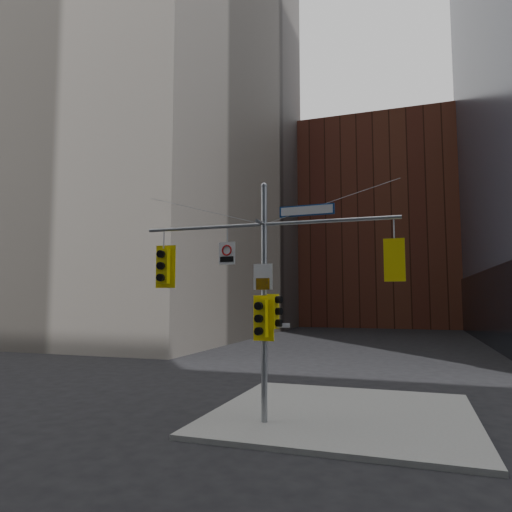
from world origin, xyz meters
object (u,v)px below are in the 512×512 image
Objects in this scene: signal_assembly at (264,276)px; street_sign_blade at (307,210)px; traffic_light_west_arm at (163,266)px; traffic_light_east_arm at (395,260)px; traffic_light_pole_front at (261,318)px; traffic_light_pole_side at (274,311)px; regulatory_sign_arm at (227,253)px.

signal_assembly reaches higher than street_sign_blade.
traffic_light_west_arm reaches higher than traffic_light_east_arm.
traffic_light_pole_front is at bearing 6.19° from traffic_light_east_arm.
street_sign_blade is (-2.46, 0.00, 1.55)m from traffic_light_east_arm.
regulatory_sign_arm is at bearing 102.71° from traffic_light_pole_side.
signal_assembly is at bearing 5.74° from regulatory_sign_arm.
signal_assembly is 3.80m from traffic_light_east_arm.
traffic_light_west_arm reaches higher than regulatory_sign_arm.
regulatory_sign_arm reaches higher than traffic_light_pole_front.
traffic_light_pole_front is (-3.78, -0.27, -1.63)m from traffic_light_east_arm.
traffic_light_pole_front is 2.35m from regulatory_sign_arm.
street_sign_blade is at bearing 2.11° from traffic_light_east_arm.
traffic_light_east_arm is at bearing 7.70° from traffic_light_pole_front.
traffic_light_west_arm is at bearing 101.78° from traffic_light_pole_side.
signal_assembly reaches higher than traffic_light_east_arm.
traffic_light_west_arm is 4.04m from traffic_light_pole_side.
traffic_light_pole_front is at bearing -89.91° from signal_assembly.
traffic_light_west_arm reaches higher than traffic_light_pole_front.
signal_assembly reaches higher than traffic_light_pole_front.
signal_assembly is 7.80× the size of traffic_light_pole_side.
signal_assembly is 5.68× the size of traffic_light_west_arm.
traffic_light_pole_side is 0.76× the size of traffic_light_pole_front.
traffic_light_pole_side reaches higher than traffic_light_pole_front.
traffic_light_west_arm is 7.25m from traffic_light_east_arm.
signal_assembly is 6.79× the size of traffic_light_east_arm.
traffic_light_east_arm is 2.91m from street_sign_blade.
signal_assembly is 3.48m from traffic_light_west_arm.
street_sign_blade reaches higher than traffic_light_pole_side.
traffic_light_pole_side is 2.36m from regulatory_sign_arm.
signal_assembly is 5.95× the size of traffic_light_pole_front.
traffic_light_pole_front is (-0.32, -0.26, -0.20)m from traffic_light_pole_side.
traffic_light_east_arm reaches higher than traffic_light_pole_front.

